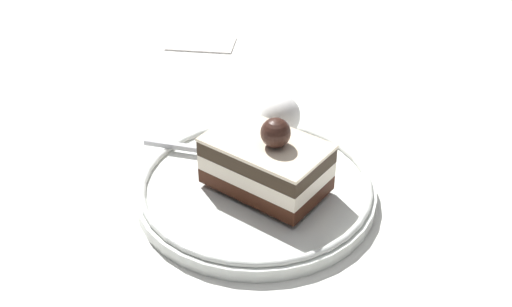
# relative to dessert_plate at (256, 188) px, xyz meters

# --- Properties ---
(ground_plane) EXTENTS (2.40, 2.40, 0.00)m
(ground_plane) POSITION_rel_dessert_plate_xyz_m (0.01, 0.02, -0.01)
(ground_plane) COLOR silver
(dessert_plate) EXTENTS (0.22, 0.22, 0.02)m
(dessert_plate) POSITION_rel_dessert_plate_xyz_m (0.00, 0.00, 0.00)
(dessert_plate) COLOR silver
(dessert_plate) RESTS_ON ground_plane
(cake_slice) EXTENTS (0.09, 0.12, 0.07)m
(cake_slice) POSITION_rel_dessert_plate_xyz_m (-0.00, -0.01, 0.03)
(cake_slice) COLOR #3A190C
(cake_slice) RESTS_ON dessert_plate
(whipped_cream_dollop) EXTENTS (0.04, 0.04, 0.04)m
(whipped_cream_dollop) POSITION_rel_dessert_plate_xyz_m (0.08, 0.01, 0.03)
(whipped_cream_dollop) COLOR white
(whipped_cream_dollop) RESTS_ON dessert_plate
(fork) EXTENTS (0.02, 0.11, 0.00)m
(fork) POSITION_rel_dessert_plate_xyz_m (0.02, 0.07, 0.01)
(fork) COLOR silver
(fork) RESTS_ON dessert_plate
(folded_napkin) EXTENTS (0.07, 0.10, 0.00)m
(folded_napkin) POSITION_rel_dessert_plate_xyz_m (0.28, 0.19, -0.01)
(folded_napkin) COLOR silver
(folded_napkin) RESTS_ON ground_plane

